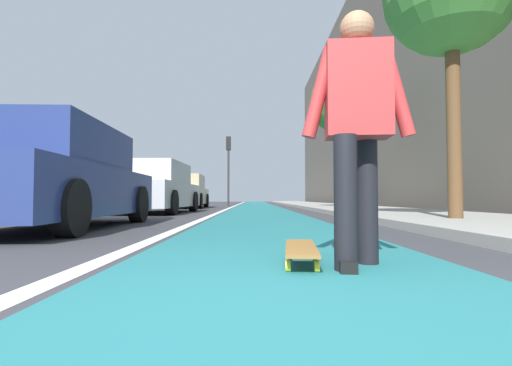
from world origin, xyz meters
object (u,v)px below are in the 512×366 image
(skateboard, at_px, (301,249))
(parked_car_far, at_px, (184,192))
(parked_car_mid, at_px, (154,189))
(street_tree_mid, at_px, (342,103))
(traffic_light, at_px, (228,158))
(parked_car_near, at_px, (56,179))
(skater_person, at_px, (357,120))

(skateboard, distance_m, parked_car_far, 15.17)
(parked_car_mid, xyz_separation_m, street_tree_mid, (2.38, -6.18, 3.17))
(parked_car_mid, xyz_separation_m, parked_car_far, (6.04, 0.18, -0.00))
(parked_car_mid, height_order, parked_car_far, parked_car_far)
(traffic_light, bearing_deg, street_tree_mid, -151.90)
(parked_car_mid, bearing_deg, parked_car_near, -179.34)
(parked_car_near, height_order, street_tree_mid, street_tree_mid)
(parked_car_near, bearing_deg, traffic_light, -4.85)
(skateboard, height_order, skater_person, skater_person)
(skater_person, relative_size, parked_car_far, 0.36)
(skater_person, xyz_separation_m, parked_car_near, (3.15, 3.54, -0.22))
(skater_person, relative_size, parked_car_mid, 0.35)
(skateboard, relative_size, parked_car_mid, 0.18)
(street_tree_mid, bearing_deg, parked_car_near, 142.97)
(parked_car_far, xyz_separation_m, traffic_light, (5.11, -1.67, 2.11))
(skateboard, relative_size, skater_person, 0.52)
(skater_person, xyz_separation_m, street_tree_mid, (11.25, -2.57, 2.95))
(skater_person, height_order, parked_car_near, skater_person)
(parked_car_mid, bearing_deg, skateboard, -159.51)
(skateboard, height_order, traffic_light, traffic_light)
(parked_car_near, bearing_deg, skater_person, -131.67)
(parked_car_far, height_order, traffic_light, traffic_light)
(parked_car_far, bearing_deg, skater_person, -165.77)
(skateboard, distance_m, skater_person, 0.92)
(skateboard, xyz_separation_m, skater_person, (-0.15, -0.35, 0.84))
(skater_person, bearing_deg, parked_car_mid, 22.11)
(parked_car_near, relative_size, traffic_light, 1.09)
(skater_person, height_order, street_tree_mid, street_tree_mid)
(parked_car_near, bearing_deg, skateboard, -133.22)
(parked_car_far, relative_size, street_tree_mid, 0.90)
(parked_car_mid, bearing_deg, street_tree_mid, -68.96)
(skater_person, height_order, parked_car_far, skater_person)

